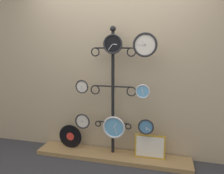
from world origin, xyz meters
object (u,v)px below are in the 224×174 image
clock_middle_right (143,91)px  clock_bottom_center (114,127)px  clock_middle_left (82,87)px  clock_bottom_left (83,121)px  vinyl_record (70,136)px  clock_bottom_right (146,127)px  clock_top_right (145,45)px  clock_top_center (113,44)px  display_stand (113,109)px  picture_frame (150,147)px

clock_middle_right → clock_bottom_center: (-0.38, -0.00, -0.52)m
clock_middle_left → clock_bottom_left: 0.50m
clock_middle_left → vinyl_record: bearing=162.3°
clock_bottom_center → clock_bottom_right: (0.44, -0.01, 0.05)m
clock_top_right → clock_middle_right: bearing=117.2°
clock_bottom_left → clock_bottom_center: 0.46m
clock_top_center → clock_bottom_center: 1.13m
clock_middle_right → clock_bottom_center: size_ratio=0.59×
display_stand → clock_bottom_left: size_ratio=8.28×
display_stand → clock_bottom_right: size_ratio=8.68×
clock_middle_left → clock_bottom_center: (0.45, 0.01, -0.55)m
clock_top_right → clock_top_center: bearing=174.9°
display_stand → clock_top_center: (0.02, -0.08, 0.89)m
clock_middle_left → clock_top_right: bearing=-1.4°
clock_bottom_right → clock_middle_left: bearing=-179.8°
clock_top_center → clock_middle_left: bearing=-177.9°
clock_top_center → clock_bottom_center: bearing=-18.0°
display_stand → picture_frame: bearing=-5.0°
clock_top_center → clock_middle_left: size_ratio=1.37×
clock_middle_right → clock_middle_left: bearing=-179.0°
clock_middle_left → clock_bottom_left: bearing=129.5°
clock_middle_left → clock_bottom_right: 1.02m
clock_bottom_left → picture_frame: size_ratio=0.54×
picture_frame → clock_top_right: bearing=-142.4°
clock_top_right → clock_middle_right: 0.59m
clock_top_center → clock_top_right: bearing=-5.1°
clock_bottom_left → clock_bottom_right: bearing=-0.5°
clock_middle_left → clock_bottom_right: (0.89, 0.00, -0.50)m
display_stand → clock_middle_right: display_stand is taller
display_stand → clock_middle_left: 0.53m
display_stand → clock_middle_right: bearing=-11.3°
clock_top_center → picture_frame: size_ratio=0.63×
clock_middle_left → clock_bottom_center: size_ratio=0.59×
vinyl_record → picture_frame: size_ratio=0.87×
clock_bottom_center → clock_bottom_right: clock_bottom_center is taller
clock_middle_left → clock_bottom_left: (-0.01, 0.01, -0.50)m
clock_top_right → clock_bottom_center: clock_top_right is taller
clock_top_center → clock_middle_right: size_ratio=1.37×
clock_bottom_right → picture_frame: size_ratio=0.51×
clock_top_center → display_stand: bearing=103.4°
clock_bottom_left → vinyl_record: clock_bottom_left is taller
clock_middle_left → picture_frame: size_ratio=0.46×
clock_top_right → clock_middle_right: size_ratio=1.61×
clock_bottom_left → clock_middle_left: bearing=-50.5°
clock_bottom_left → clock_bottom_right: clock_bottom_left is taller
vinyl_record → clock_bottom_center: bearing=-5.5°
clock_top_center → clock_bottom_right: bearing=-1.7°
clock_bottom_left → picture_frame: 1.00m
clock_top_right → picture_frame: (0.09, 0.07, -1.36)m
display_stand → vinyl_record: size_ratio=5.12×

